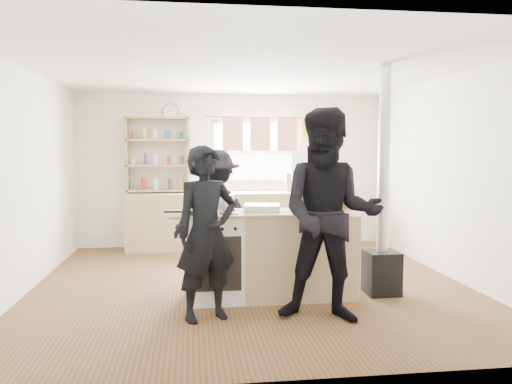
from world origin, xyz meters
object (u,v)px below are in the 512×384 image
skillet_greens (196,211)px  person_far (216,215)px  stockpot_counter (310,201)px  bread_board (337,206)px  roast_tray (262,207)px  stockpot_stove (224,202)px  person_near_left (207,233)px  person_near_right (330,215)px  thermos (288,183)px  flue_heater (382,235)px  cooking_island (270,254)px

skillet_greens → person_far: size_ratio=0.19×
stockpot_counter → bread_board: 0.30m
roast_tray → person_far: size_ratio=0.26×
roast_tray → bread_board: bearing=-2.8°
stockpot_stove → roast_tray: bearing=-19.4°
person_near_left → person_near_right: (1.12, -0.18, 0.17)m
stockpot_counter → thermos: bearing=83.7°
bread_board → person_far: (-1.28, 0.83, -0.19)m
roast_tray → stockpot_counter: bearing=0.6°
skillet_greens → thermos: bearing=62.3°
thermos → person_far: 2.34m
flue_heater → person_near_right: 1.16m
thermos → cooking_island: (-0.74, -2.77, -0.58)m
cooking_island → person_near_left: person_near_left is taller
stockpot_stove → person_near_left: 0.85m
skillet_greens → flue_heater: size_ratio=0.12×
stockpot_stove → person_far: 0.69m
thermos → skillet_greens: size_ratio=0.93×
thermos → flue_heater: 2.87m
stockpot_stove → person_near_left: size_ratio=0.15×
thermos → cooking_island: bearing=-105.0°
stockpot_counter → person_near_right: person_near_right is taller
person_near_left → person_far: bearing=62.7°
roast_tray → stockpot_counter: 0.53m
cooking_island → flue_heater: size_ratio=0.79×
roast_tray → thermos: bearing=73.2°
cooking_island → bread_board: bread_board is taller
thermos → stockpot_stove: 2.86m
stockpot_stove → person_near_left: bearing=-105.2°
cooking_island → stockpot_stove: bearing=159.1°
flue_heater → stockpot_counter: bearing=174.3°
roast_tray → bread_board: (0.82, -0.04, 0.01)m
thermos → person_near_right: (-0.31, -3.57, -0.06)m
stockpot_stove → flue_heater: size_ratio=0.10×
cooking_island → roast_tray: size_ratio=4.82×
roast_tray → stockpot_counter: stockpot_counter is taller
stockpot_counter → flue_heater: bearing=-5.7°
thermos → bread_board: thermos is taller
bread_board → flue_heater: size_ratio=0.13×
roast_tray → person_near_right: (0.51, -0.84, 0.01)m
skillet_greens → stockpot_counter: stockpot_counter is taller
thermos → bread_board: (-0.00, -2.77, -0.06)m
skillet_greens → roast_tray: (0.70, 0.17, 0.01)m
thermos → person_near_left: person_near_left is taller
roast_tray → stockpot_stove: 0.42m
flue_heater → person_far: size_ratio=1.58×
roast_tray → bread_board: 0.82m
skillet_greens → flue_heater: 2.04m
person_near_left → bread_board: bearing=2.1°
flue_heater → bread_board: bearing=176.2°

